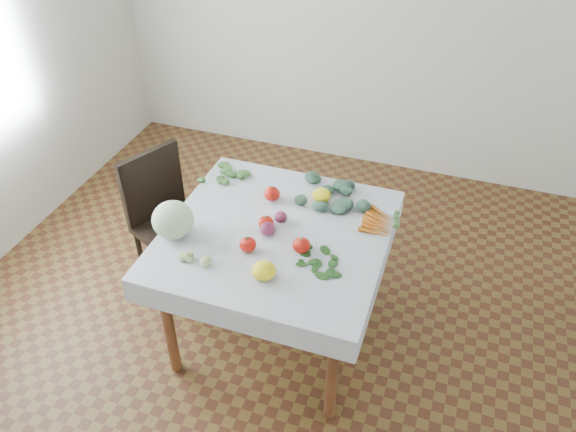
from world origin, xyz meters
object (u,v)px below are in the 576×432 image
Objects in this scene: cabbage at (173,220)px; heirloom_back at (322,195)px; carrot_bunch at (378,223)px; chair at (166,213)px; table at (277,247)px.

cabbage is 2.02× the size of heirloom_back.
chair is at bearing -179.93° from carrot_bunch.
chair is 0.98m from heirloom_back.
cabbage is at bearing -52.42° from chair.
table is 0.54m from carrot_bunch.
chair is 1.30m from carrot_bunch.
cabbage is 0.81m from heirloom_back.
heirloom_back is at bearing 162.20° from carrot_bunch.
cabbage reaches higher than chair.
carrot_bunch is (0.96, 0.41, -0.08)m from cabbage.
table is 0.55m from cabbage.
heirloom_back is (0.62, 0.52, -0.06)m from cabbage.
table is 4.75× the size of cabbage.
heirloom_back is (0.94, 0.11, 0.28)m from chair.
cabbage is (-0.48, -0.19, 0.20)m from table.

